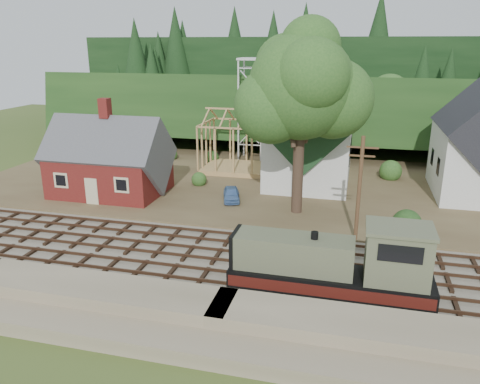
% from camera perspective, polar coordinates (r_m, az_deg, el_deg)
% --- Properties ---
extents(ground, '(140.00, 140.00, 0.00)m').
position_cam_1_polar(ground, '(31.75, 0.79, -8.66)').
color(ground, '#384C1E').
rests_on(ground, ground).
extents(embankment, '(64.00, 5.00, 1.60)m').
position_cam_1_polar(embankment, '(24.69, -4.03, -17.17)').
color(embankment, '#7F7259').
rests_on(embankment, ground).
extents(railroad_bed, '(64.00, 11.00, 0.16)m').
position_cam_1_polar(railroad_bed, '(31.71, 0.79, -8.53)').
color(railroad_bed, '#726B5B').
rests_on(railroad_bed, ground).
extents(village_flat, '(64.00, 26.00, 0.30)m').
position_cam_1_polar(village_flat, '(48.20, 5.79, 0.81)').
color(village_flat, brown).
rests_on(village_flat, ground).
extents(hillside, '(70.00, 28.96, 12.74)m').
position_cam_1_polar(hillside, '(71.38, 8.73, 6.14)').
color(hillside, '#1E3F19').
rests_on(hillside, ground).
extents(ridge, '(80.00, 20.00, 12.00)m').
position_cam_1_polar(ridge, '(87.07, 9.83, 8.16)').
color(ridge, black).
rests_on(ridge, ground).
extents(depot, '(10.80, 7.41, 9.00)m').
position_cam_1_polar(depot, '(46.08, -15.59, 3.40)').
color(depot, maroon).
rests_on(depot, village_flat).
extents(church, '(8.40, 15.17, 13.00)m').
position_cam_1_polar(church, '(48.40, 8.64, 6.91)').
color(church, silver).
rests_on(church, village_flat).
extents(timber_frame, '(8.20, 6.20, 6.99)m').
position_cam_1_polar(timber_frame, '(52.37, 0.04, 5.79)').
color(timber_frame, tan).
rests_on(timber_frame, village_flat).
extents(lattice_tower, '(3.20, 3.20, 12.12)m').
position_cam_1_polar(lattice_tower, '(57.21, 1.56, 13.65)').
color(lattice_tower, silver).
rests_on(lattice_tower, village_flat).
extents(big_tree, '(10.90, 8.40, 14.70)m').
position_cam_1_polar(big_tree, '(38.20, 7.71, 11.73)').
color(big_tree, '#38281E').
rests_on(big_tree, village_flat).
extents(telegraph_pole_near, '(2.20, 0.28, 8.00)m').
position_cam_1_polar(telegraph_pole_near, '(34.32, 14.34, 0.46)').
color(telegraph_pole_near, '#4C331E').
rests_on(telegraph_pole_near, ground).
extents(locomotive, '(11.32, 2.83, 4.55)m').
position_cam_1_polar(locomotive, '(27.47, 11.81, -8.76)').
color(locomotive, black).
rests_on(locomotive, railroad_bed).
extents(car_blue, '(2.41, 3.85, 1.22)m').
position_cam_1_polar(car_blue, '(42.75, -1.06, -0.25)').
color(car_blue, '#5882BE').
rests_on(car_blue, village_flat).
extents(car_green, '(3.54, 2.19, 1.10)m').
position_cam_1_polar(car_green, '(50.53, -17.34, 1.70)').
color(car_green, '#7DA371').
rests_on(car_green, village_flat).
extents(patio_set, '(2.46, 2.46, 2.74)m').
position_cam_1_polar(patio_set, '(46.21, -19.54, 2.32)').
color(patio_set, silver).
rests_on(patio_set, village_flat).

